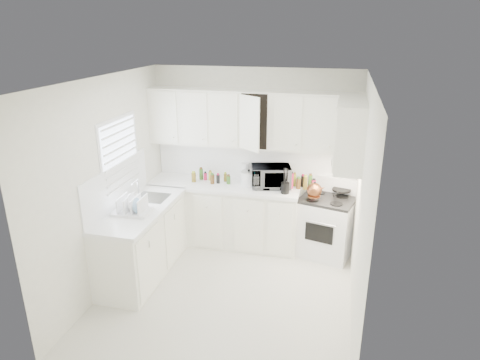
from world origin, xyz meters
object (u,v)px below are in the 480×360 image
(stove, at_px, (326,219))
(microwave, at_px, (271,174))
(utensil_crock, at_px, (285,180))
(dish_rack, at_px, (132,204))
(tea_kettle, at_px, (314,189))
(rice_cooker, at_px, (249,177))

(stove, distance_m, microwave, 1.01)
(utensil_crock, bearing_deg, microwave, 137.62)
(dish_rack, bearing_deg, utensil_crock, 29.11)
(stove, bearing_deg, tea_kettle, -123.97)
(rice_cooker, height_order, dish_rack, dish_rack)
(microwave, bearing_deg, tea_kettle, -35.16)
(tea_kettle, relative_size, microwave, 0.45)
(stove, relative_size, utensil_crock, 2.97)
(tea_kettle, bearing_deg, microwave, 172.53)
(rice_cooker, bearing_deg, utensil_crock, -25.91)
(dish_rack, bearing_deg, tea_kettle, 23.61)
(stove, distance_m, tea_kettle, 0.55)
(stove, height_order, rice_cooker, rice_cooker)
(utensil_crock, xyz_separation_m, dish_rack, (-1.75, -1.10, -0.07))
(rice_cooker, relative_size, utensil_crock, 0.63)
(microwave, xyz_separation_m, dish_rack, (-1.51, -1.32, -0.06))
(stove, xyz_separation_m, rice_cooker, (-1.14, 0.06, 0.51))
(rice_cooker, xyz_separation_m, utensil_crock, (0.56, -0.20, 0.07))
(stove, bearing_deg, dish_rack, -137.56)
(microwave, xyz_separation_m, rice_cooker, (-0.32, -0.01, -0.07))
(rice_cooker, xyz_separation_m, dish_rack, (-1.19, -1.30, 0.00))
(tea_kettle, relative_size, dish_rack, 0.56)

